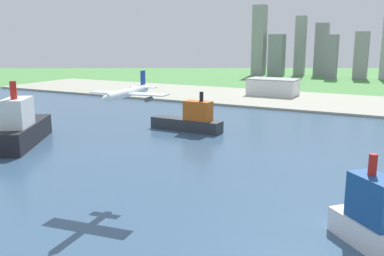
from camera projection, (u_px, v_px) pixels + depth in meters
The scene contains 8 objects.
ground_plane at pixel (255, 137), 303.75m from camera, with size 2400.00×2400.00×0.00m, color #4D8D46.
water_bay at pixel (221, 158), 251.78m from camera, with size 840.00×360.00×0.15m, color #385675.
industrial_pier at pixel (313, 101), 468.00m from camera, with size 840.00×140.00×2.50m, color #A0A18E.
airplane_landing at pixel (127, 93), 183.89m from camera, with size 36.16×38.73×12.01m.
container_barge at pixel (190, 120), 323.41m from camera, with size 58.21×14.10×30.63m.
cargo_ship at pixel (23, 128), 279.35m from camera, with size 50.33×68.77×43.67m.
warehouse_main at pixel (273, 87), 510.37m from camera, with size 58.29×35.32×19.60m.
distant_skyline at pixel (352, 48), 744.13m from camera, with size 358.62×70.28×130.25m.
Camera 1 is at (97.39, 17.22, 70.05)m, focal length 39.64 mm.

